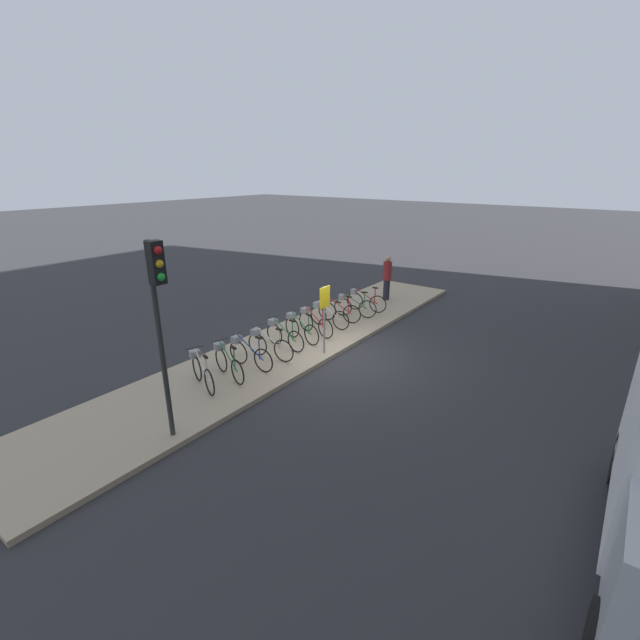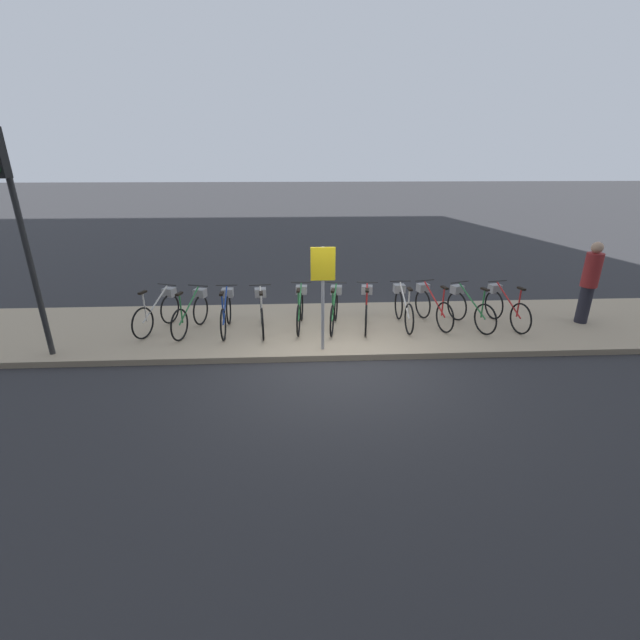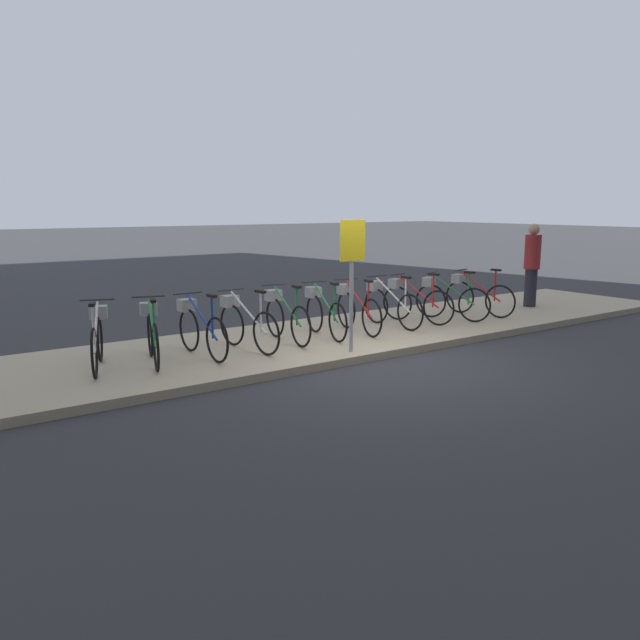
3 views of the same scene
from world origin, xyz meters
TOP-DOWN VIEW (x-y plane):
  - ground_plane at (0.00, 0.00)m, footprint 120.00×120.00m
  - sidewalk at (0.00, 1.51)m, footprint 16.72×3.02m
  - parked_bicycle_0 at (-3.66, 1.51)m, footprint 0.66×1.47m
  - parked_bicycle_1 at (-2.95, 1.39)m, footprint 0.57×1.51m
  - parked_bicycle_2 at (-2.24, 1.37)m, footprint 0.46×1.55m
  - parked_bicycle_3 at (-1.50, 1.36)m, footprint 0.46×1.55m
  - parked_bicycle_4 at (-0.69, 1.52)m, footprint 0.46×1.55m
  - parked_bicycle_5 at (0.04, 1.47)m, footprint 0.46×1.53m
  - parked_bicycle_6 at (0.73, 1.45)m, footprint 0.46×1.54m
  - parked_bicycle_7 at (1.53, 1.50)m, footprint 0.46×1.55m
  - parked_bicycle_8 at (2.17, 1.54)m, footprint 0.55×1.51m
  - parked_bicycle_9 at (2.92, 1.38)m, footprint 0.64×1.48m
  - parked_bicycle_10 at (3.74, 1.40)m, footprint 0.48×1.53m
  - pedestrian at (5.54, 1.43)m, footprint 0.34×0.34m
  - traffic_light at (-5.34, 0.24)m, footprint 0.24×0.40m
  - sign_post at (-0.28, 0.29)m, footprint 0.44×0.07m

SIDE VIEW (x-z plane):
  - ground_plane at x=0.00m, z-range 0.00..0.00m
  - sidewalk at x=0.00m, z-range 0.00..0.12m
  - parked_bicycle_0 at x=-3.66m, z-range 0.07..1.02m
  - parked_bicycle_1 at x=-2.95m, z-range 0.07..1.02m
  - parked_bicycle_2 at x=-2.24m, z-range 0.07..1.02m
  - parked_bicycle_3 at x=-1.50m, z-range 0.07..1.02m
  - parked_bicycle_4 at x=-0.69m, z-range 0.07..1.02m
  - parked_bicycle_5 at x=0.04m, z-range 0.07..1.02m
  - parked_bicycle_6 at x=0.73m, z-range 0.07..1.02m
  - parked_bicycle_7 at x=1.53m, z-range 0.07..1.02m
  - parked_bicycle_8 at x=2.17m, z-range 0.07..1.02m
  - parked_bicycle_9 at x=2.92m, z-range 0.07..1.02m
  - parked_bicycle_10 at x=3.74m, z-range 0.07..1.02m
  - pedestrian at x=5.54m, z-range 0.17..1.96m
  - sign_post at x=-0.28m, z-range 0.48..2.45m
  - traffic_light at x=-5.34m, z-range 0.95..4.83m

